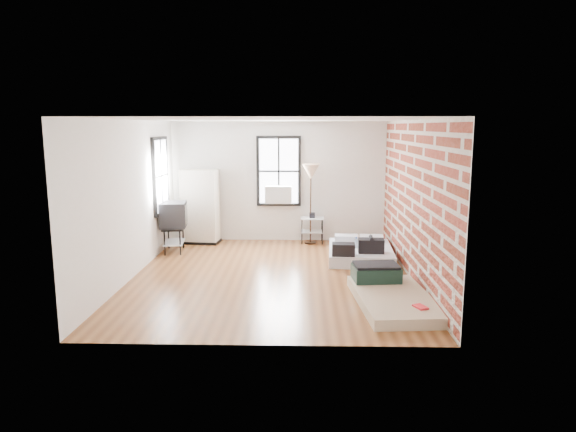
{
  "coord_description": "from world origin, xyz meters",
  "views": [
    {
      "loc": [
        0.53,
        -9.0,
        2.69
      ],
      "look_at": [
        0.29,
        0.3,
        1.06
      ],
      "focal_mm": 32.0,
      "sensor_mm": 36.0,
      "label": 1
    }
  ],
  "objects_px": {
    "floor_lamp": "(311,175)",
    "tv_stand": "(174,216)",
    "mattress_main": "(360,251)",
    "side_table": "(312,223)",
    "mattress_bare": "(389,293)",
    "wardrobe": "(200,207)"
  },
  "relations": [
    {
      "from": "wardrobe",
      "to": "side_table",
      "type": "relative_size",
      "value": 2.42
    },
    {
      "from": "floor_lamp",
      "to": "mattress_main",
      "type": "bearing_deg",
      "value": -53.67
    },
    {
      "from": "mattress_main",
      "to": "wardrobe",
      "type": "bearing_deg",
      "value": 162.39
    },
    {
      "from": "mattress_main",
      "to": "wardrobe",
      "type": "distance_m",
      "value": 3.87
    },
    {
      "from": "mattress_main",
      "to": "wardrobe",
      "type": "relative_size",
      "value": 1.06
    },
    {
      "from": "wardrobe",
      "to": "tv_stand",
      "type": "distance_m",
      "value": 0.97
    },
    {
      "from": "floor_lamp",
      "to": "tv_stand",
      "type": "relative_size",
      "value": 1.7
    },
    {
      "from": "mattress_bare",
      "to": "wardrobe",
      "type": "bearing_deg",
      "value": 128.21
    },
    {
      "from": "mattress_main",
      "to": "floor_lamp",
      "type": "xyz_separation_m",
      "value": [
        -1.0,
        1.36,
        1.43
      ]
    },
    {
      "from": "mattress_main",
      "to": "side_table",
      "type": "xyz_separation_m",
      "value": [
        -0.96,
        1.43,
        0.32
      ]
    },
    {
      "from": "side_table",
      "to": "tv_stand",
      "type": "height_order",
      "value": "tv_stand"
    },
    {
      "from": "mattress_main",
      "to": "mattress_bare",
      "type": "bearing_deg",
      "value": -83.02
    },
    {
      "from": "mattress_bare",
      "to": "floor_lamp",
      "type": "bearing_deg",
      "value": 101.39
    },
    {
      "from": "mattress_main",
      "to": "side_table",
      "type": "distance_m",
      "value": 1.75
    },
    {
      "from": "mattress_main",
      "to": "tv_stand",
      "type": "bearing_deg",
      "value": 176.38
    },
    {
      "from": "mattress_bare",
      "to": "tv_stand",
      "type": "xyz_separation_m",
      "value": [
        -4.12,
        3.08,
        0.65
      ]
    },
    {
      "from": "tv_stand",
      "to": "mattress_bare",
      "type": "bearing_deg",
      "value": -44.02
    },
    {
      "from": "wardrobe",
      "to": "tv_stand",
      "type": "bearing_deg",
      "value": -108.97
    },
    {
      "from": "mattress_main",
      "to": "mattress_bare",
      "type": "xyz_separation_m",
      "value": [
        0.16,
        -2.59,
        -0.02
      ]
    },
    {
      "from": "mattress_bare",
      "to": "side_table",
      "type": "height_order",
      "value": "side_table"
    },
    {
      "from": "mattress_main",
      "to": "floor_lamp",
      "type": "bearing_deg",
      "value": 129.67
    },
    {
      "from": "wardrobe",
      "to": "tv_stand",
      "type": "height_order",
      "value": "wardrobe"
    }
  ]
}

